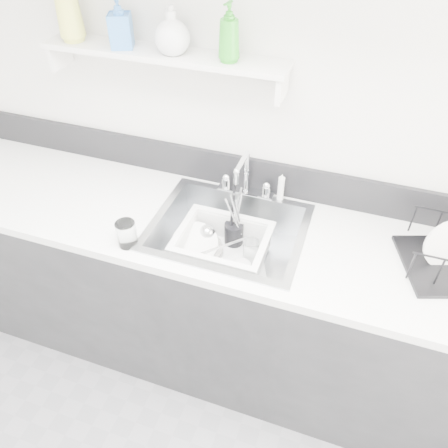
% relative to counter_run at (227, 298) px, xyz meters
% --- Properties ---
extents(room_shell, '(3.50, 3.00, 2.60)m').
position_rel_counter_run_xyz_m(room_shell, '(0.00, -0.80, 1.22)').
color(room_shell, silver).
rests_on(room_shell, ground).
extents(counter_run, '(3.20, 0.62, 0.92)m').
position_rel_counter_run_xyz_m(counter_run, '(0.00, 0.00, 0.00)').
color(counter_run, black).
rests_on(counter_run, ground).
extents(backsplash, '(3.20, 0.02, 0.16)m').
position_rel_counter_run_xyz_m(backsplash, '(0.00, 0.30, 0.54)').
color(backsplash, black).
rests_on(backsplash, counter_run).
extents(sink, '(0.64, 0.52, 0.20)m').
position_rel_counter_run_xyz_m(sink, '(0.00, 0.00, 0.37)').
color(sink, silver).
rests_on(sink, counter_run).
extents(faucet, '(0.26, 0.18, 0.23)m').
position_rel_counter_run_xyz_m(faucet, '(0.00, 0.25, 0.52)').
color(faucet, silver).
rests_on(faucet, counter_run).
extents(side_sprayer, '(0.03, 0.03, 0.14)m').
position_rel_counter_run_xyz_m(side_sprayer, '(0.16, 0.25, 0.53)').
color(side_sprayer, white).
rests_on(side_sprayer, counter_run).
extents(wall_shelf, '(1.00, 0.16, 0.12)m').
position_rel_counter_run_xyz_m(wall_shelf, '(-0.35, 0.23, 1.05)').
color(wall_shelf, silver).
rests_on(wall_shelf, room_shell).
extents(wash_tub, '(0.47, 0.43, 0.15)m').
position_rel_counter_run_xyz_m(wash_tub, '(-0.01, -0.03, 0.37)').
color(wash_tub, white).
rests_on(wash_tub, sink).
extents(plate_stack, '(0.25, 0.24, 0.10)m').
position_rel_counter_run_xyz_m(plate_stack, '(-0.13, -0.03, 0.33)').
color(plate_stack, white).
rests_on(plate_stack, wash_tub).
extents(utensil_cup, '(0.08, 0.08, 0.28)m').
position_rel_counter_run_xyz_m(utensil_cup, '(0.00, 0.08, 0.37)').
color(utensil_cup, black).
rests_on(utensil_cup, wash_tub).
extents(ladle, '(0.30, 0.25, 0.08)m').
position_rel_counter_run_xyz_m(ladle, '(-0.05, -0.00, 0.35)').
color(ladle, silver).
rests_on(ladle, wash_tub).
extents(tumbler_in_tub, '(0.08, 0.08, 0.10)m').
position_rel_counter_run_xyz_m(tumbler_in_tub, '(0.11, 0.00, 0.36)').
color(tumbler_in_tub, white).
rests_on(tumbler_in_tub, wash_tub).
extents(tumbler_counter, '(0.10, 0.10, 0.11)m').
position_rel_counter_run_xyz_m(tumbler_counter, '(-0.34, -0.23, 0.51)').
color(tumbler_counter, white).
rests_on(tumbler_counter, counter_run).
extents(bowl_small, '(0.11, 0.11, 0.03)m').
position_rel_counter_run_xyz_m(bowl_small, '(0.08, -0.09, 0.32)').
color(bowl_small, white).
rests_on(bowl_small, wash_tub).
extents(soap_bottle_a, '(0.12, 0.13, 0.26)m').
position_rel_counter_run_xyz_m(soap_bottle_a, '(-0.73, 0.22, 1.20)').
color(soap_bottle_a, '#D9DD57').
rests_on(soap_bottle_a, wall_shelf).
extents(soap_bottle_b, '(0.11, 0.11, 0.19)m').
position_rel_counter_run_xyz_m(soap_bottle_b, '(-0.51, 0.22, 1.16)').
color(soap_bottle_b, '#3676C2').
rests_on(soap_bottle_b, wall_shelf).
extents(soap_bottle_c, '(0.14, 0.14, 0.17)m').
position_rel_counter_run_xyz_m(soap_bottle_c, '(-0.30, 0.22, 1.16)').
color(soap_bottle_c, silver).
rests_on(soap_bottle_c, wall_shelf).
extents(soap_bottle_d, '(0.09, 0.09, 0.20)m').
position_rel_counter_run_xyz_m(soap_bottle_d, '(-0.07, 0.21, 1.17)').
color(soap_bottle_d, '#23931E').
rests_on(soap_bottle_d, wall_shelf).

